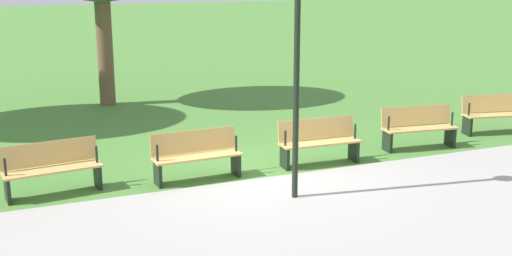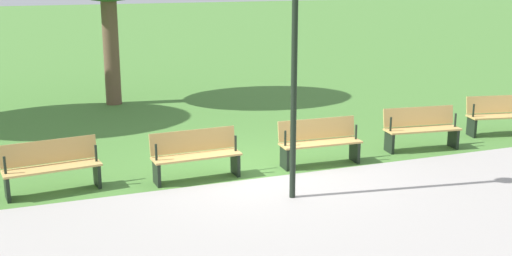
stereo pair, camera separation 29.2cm
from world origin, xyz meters
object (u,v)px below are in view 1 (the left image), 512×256
at_px(bench_3, 196,155).
at_px(bench_4, 52,167).
at_px(lamp_post, 297,18).
at_px(bench_0, 496,113).
at_px(bench_1, 418,127).
at_px(bench_2, 319,141).

xyz_separation_m(bench_3, bench_4, (2.50, -0.20, 0.00)).
relative_size(bench_4, lamp_post, 0.38).
relative_size(bench_0, bench_1, 1.01).
relative_size(bench_2, bench_4, 0.98).
height_order(bench_2, bench_3, same).
xyz_separation_m(bench_0, lamp_post, (6.23, 2.12, 2.53)).
bearing_deg(bench_4, bench_2, 170.97).
xyz_separation_m(bench_1, bench_3, (5.01, 0.20, 0.00)).
relative_size(bench_0, bench_3, 1.03).
xyz_separation_m(bench_4, lamp_post, (-3.75, 1.73, 2.53)).
bearing_deg(bench_3, bench_0, -177.76).
bearing_deg(bench_1, bench_4, 6.78).
height_order(bench_3, bench_4, same).
bearing_deg(bench_2, bench_3, 2.26).
bearing_deg(lamp_post, bench_0, -161.21).
height_order(bench_0, bench_3, same).
relative_size(bench_1, lamp_post, 0.38).
bearing_deg(bench_1, lamp_post, 31.49).
bearing_deg(bench_0, bench_1, 20.31).
relative_size(bench_2, bench_3, 1.00).
distance_m(bench_0, bench_3, 7.50).
distance_m(bench_3, bench_4, 2.51).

